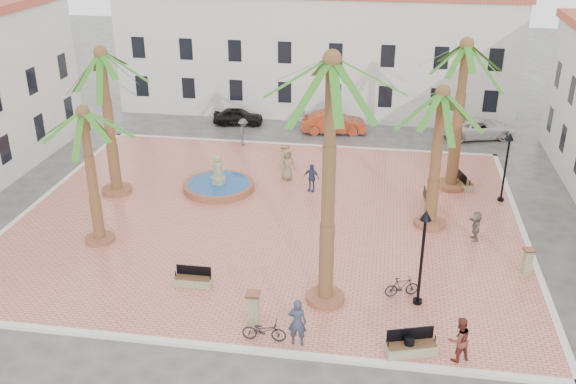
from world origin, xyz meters
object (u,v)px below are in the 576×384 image
Objects in this scene: bench_ne at (463,182)px; palm_nw at (103,70)px; bollard_n at (285,156)px; car_red at (333,123)px; bicycle_a at (264,330)px; car_black at (238,116)px; palm_ne at (465,62)px; bench_s at (193,280)px; bench_se at (411,348)px; lamppost_e at (507,156)px; palm_s at (331,87)px; pedestrian_fountain_b at (311,178)px; bollard_e at (527,261)px; pedestrian_fountain_a at (287,165)px; pedestrian_east at (476,226)px; fountain at (219,185)px; lamppost_s at (423,241)px; cyclist_a at (297,322)px; palm_e at (441,109)px; pedestrian_north at (243,132)px; bicycle_b at (402,287)px; car_white at (478,128)px; palm_sw at (85,128)px; bench_e at (429,203)px; litter_bin at (409,346)px; car_silver at (334,123)px; cyclist_b at (459,339)px; bollard_se at (253,309)px.

palm_nw is at bearing 83.06° from bench_ne.
car_red is at bearing 71.87° from bollard_n.
car_black is at bearing 13.74° from bicycle_a.
palm_ne reaches higher than bench_ne.
bench_s is at bearing -177.50° from car_black.
lamppost_e is at bearing 52.33° from bench_se.
pedestrian_fountain_b is (-1.96, 10.88, -8.32)m from palm_s.
car_black is at bearing 40.61° from bench_ne.
palm_nw is at bearing 126.12° from bench_se.
bollard_e is 0.66× the size of pedestrian_fountain_a.
pedestrian_east is (8.67, -4.50, -0.06)m from pedestrian_fountain_b.
lamppost_s is at bearing -41.70° from fountain.
pedestrian_fountain_a is at bearing -77.89° from cyclist_a.
bench_ne reaches higher than bench_s.
palm_e reaches higher than pedestrian_north.
palm_ne is at bearing -32.57° from bicycle_b.
car_white reaches higher than bicycle_b.
pedestrian_fountain_b is (-6.54, 3.27, -5.36)m from palm_e.
palm_sw is 18.18m from bench_e.
pedestrian_north reaches higher than bench_se.
pedestrian_fountain_b reaches higher than litter_bin.
car_silver is (0.26, 10.88, -0.27)m from pedestrian_fountain_b.
car_white is at bearing -24.13° from bicycle_a.
pedestrian_fountain_a is 0.37× the size of car_white.
cyclist_a is 1.28× the size of pedestrian_east.
car_black is at bearing 76.68° from car_red.
cyclist_a is 12.01m from pedestrian_east.
pedestrian_east reaches higher than bench_ne.
pedestrian_east is at bearing -126.98° from cyclist_b.
bicycle_b is (-1.45, -6.79, -5.74)m from palm_e.
bicycle_b is at bearing 93.72° from litter_bin.
palm_s is 10.62m from bench_s.
bench_se reaches higher than bicycle_b.
palm_nw is 22.56m from cyclist_b.
bollard_se is 0.32× the size of car_red.
bench_e is at bearing -28.45° from bicycle_b.
palm_nw reaches higher than cyclist_b.
cyclist_a is (10.71, -6.41, -4.86)m from palm_sw.
pedestrian_fountain_b is (1.61, -1.43, -0.12)m from pedestrian_fountain_a.
bench_s is 0.85× the size of bench_ne.
palm_s is 17.19m from bollard_n.
lamppost_e is at bearing -131.23° from cyclist_b.
cyclist_a is at bearing -24.97° from bollard_se.
bollard_e is at bearing 32.78° from lamppost_s.
pedestrian_north is at bearing 13.24° from bicycle_b.
cyclist_b is (-3.49, -14.28, -1.79)m from lamppost_e.
cyclist_a is at bearing -123.29° from lamppost_e.
bench_se reaches higher than bench_s.
bicycle_a is (3.77, -3.27, 0.20)m from bench_s.
car_silver is at bearing 46.86° from pedestrian_fountain_a.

